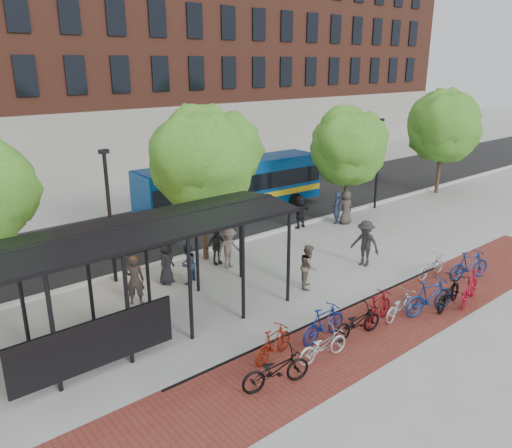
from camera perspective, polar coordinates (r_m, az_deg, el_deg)
ground at (r=21.10m, az=6.17°, el=-4.61°), size 160.00×160.00×0.00m
asphalt_street at (r=26.93m, az=-6.05°, el=0.46°), size 160.00×8.00×0.01m
curb at (r=23.84m, az=-0.69°, el=-1.65°), size 160.00×0.25×0.12m
brick_strip at (r=16.83m, az=13.68°, el=-11.24°), size 24.00×3.00×0.01m
bike_rack_rail at (r=16.42m, az=8.33°, el=-11.68°), size 12.00×0.05×0.95m
building_brick at (r=46.29m, az=-8.73°, el=20.21°), size 55.00×14.00×20.00m
bus_shelter at (r=15.18m, az=-14.14°, el=-2.12°), size 10.60×3.07×3.60m
tree_b at (r=20.53m, az=-5.96°, el=7.76°), size 5.15×4.20×6.47m
tree_c at (r=26.57m, az=10.58°, el=9.00°), size 4.66×3.80×5.92m
tree_d at (r=33.88m, az=20.71°, el=10.77°), size 5.39×4.40×6.55m
lamp_post_left at (r=19.25m, az=-16.39°, el=1.18°), size 0.35×0.20×5.12m
lamp_post_right at (r=29.20m, az=13.78°, el=6.98°), size 0.35×0.20×5.12m
bus at (r=27.54m, az=-2.66°, el=4.60°), size 11.06×2.99×2.96m
bike_0 at (r=13.44m, az=2.28°, el=-16.27°), size 2.06×1.11×1.03m
bike_1 at (r=14.54m, az=2.00°, el=-13.45°), size 1.70×0.79×0.99m
bike_2 at (r=14.65m, az=7.65°, el=-13.56°), size 1.77×0.77×0.90m
bike_3 at (r=15.52m, az=7.76°, el=-11.17°), size 1.86×0.58×1.11m
bike_4 at (r=15.90m, az=11.49°, el=-10.92°), size 1.92×0.86×0.97m
bike_5 at (r=16.74m, az=13.71°, el=-9.35°), size 1.84×0.79×1.07m
bike_6 at (r=17.33m, az=16.07°, el=-8.90°), size 1.74×0.79×0.89m
bike_7 at (r=17.80m, az=19.24°, el=-7.84°), size 2.14×1.01×1.24m
bike_8 at (r=18.55m, az=21.16°, el=-7.36°), size 2.06×1.06×1.03m
bike_9 at (r=19.04m, az=23.25°, el=-6.73°), size 2.02×1.01×1.17m
bike_10 at (r=20.82m, az=19.38°, el=-4.60°), size 1.68×0.61×0.88m
bike_11 at (r=21.08m, az=23.18°, el=-4.35°), size 2.02×1.07×1.17m
pedestrian_0 at (r=19.25m, az=-10.22°, el=-4.31°), size 1.01×0.93×1.72m
pedestrian_1 at (r=17.85m, az=-13.69°, el=-6.26°), size 0.78×0.72×1.80m
pedestrian_2 at (r=19.18m, az=-7.82°, el=-4.54°), size 0.96×0.90×1.56m
pedestrian_3 at (r=20.38m, az=-3.11°, el=-2.76°), size 1.14×0.69×1.72m
pedestrian_4 at (r=20.81m, az=-4.53°, el=-2.57°), size 0.94×0.43×1.57m
pedestrian_5 at (r=25.43m, az=5.06°, el=1.41°), size 1.57×0.54×1.68m
pedestrian_6 at (r=26.34m, az=10.23°, el=1.89°), size 0.96×0.72×1.78m
pedestrian_7 at (r=26.35m, az=9.18°, el=1.82°), size 0.73×0.68×1.67m
pedestrian_8 at (r=18.74m, az=6.03°, el=-4.83°), size 1.03×1.01×1.67m
pedestrian_9 at (r=21.02m, az=12.37°, el=-2.17°), size 0.95×1.38×1.96m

